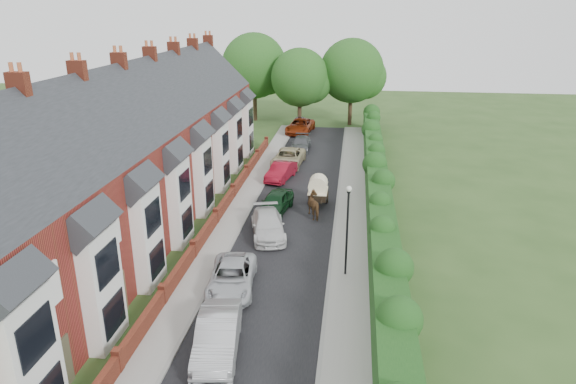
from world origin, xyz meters
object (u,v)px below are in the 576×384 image
(car_green, at_px, (276,202))
(car_red, at_px, (281,171))
(car_black, at_px, (300,123))
(lamppost, at_px, (348,220))
(horse, at_px, (315,205))
(car_silver_a, at_px, (218,336))
(car_white, at_px, (268,225))
(car_grey, at_px, (301,144))
(car_silver_b, at_px, (232,277))
(horse_cart, at_px, (318,188))
(car_beige, at_px, (288,158))

(car_green, relative_size, car_red, 1.00)
(car_green, bearing_deg, car_black, 101.60)
(lamppost, relative_size, car_green, 1.19)
(car_black, relative_size, horse, 2.05)
(car_silver_a, height_order, car_green, car_silver_a)
(car_white, distance_m, car_grey, 20.81)
(car_silver_b, distance_m, horse_cart, 12.89)
(car_silver_b, bearing_deg, car_red, 83.98)
(horse, bearing_deg, car_silver_b, 46.05)
(car_silver_a, distance_m, car_silver_b, 5.12)
(car_white, xyz_separation_m, horse_cart, (2.74, 5.65, 0.60))
(car_white, height_order, car_beige, car_beige)
(lamppost, relative_size, car_silver_b, 1.05)
(car_beige, distance_m, car_black, 14.81)
(car_silver_a, height_order, car_black, car_silver_a)
(car_silver_a, xyz_separation_m, car_grey, (0.06, 32.63, -0.14))
(car_silver_b, distance_m, car_white, 6.78)
(car_white, bearing_deg, car_black, 78.09)
(car_green, height_order, car_grey, car_green)
(car_white, relative_size, car_red, 1.12)
(car_green, height_order, car_beige, car_beige)
(car_black, bearing_deg, horse, -89.64)
(car_silver_b, height_order, horse, horse)
(car_grey, bearing_deg, car_green, -89.71)
(lamppost, distance_m, horse, 8.69)
(car_beige, distance_m, horse, 12.26)
(car_grey, relative_size, horse, 2.21)
(car_silver_b, height_order, car_grey, car_silver_b)
(car_red, relative_size, horse, 2.12)
(car_beige, bearing_deg, horse, -69.70)
(car_silver_a, relative_size, car_black, 1.15)
(car_grey, xyz_separation_m, car_black, (-1.03, 9.20, 0.06))
(car_black, bearing_deg, car_silver_a, -96.60)
(lamppost, bearing_deg, car_silver_b, -159.57)
(horse_cart, bearing_deg, lamppost, -77.56)
(car_red, bearing_deg, car_grey, 98.10)
(car_green, distance_m, car_red, 7.24)
(lamppost, relative_size, car_black, 1.23)
(car_silver_a, bearing_deg, car_red, 83.60)
(car_green, xyz_separation_m, horse, (2.86, -0.57, 0.12))
(car_beige, bearing_deg, car_white, -83.34)
(car_red, distance_m, horse, 8.53)
(car_green, xyz_separation_m, horse_cart, (2.86, 1.64, 0.57))
(car_white, xyz_separation_m, horse, (2.74, 3.44, 0.16))
(car_silver_b, relative_size, car_black, 1.17)
(lamppost, height_order, car_red, lamppost)
(car_red, bearing_deg, car_white, -74.08)
(car_black, distance_m, horse, 26.85)
(lamppost, distance_m, car_silver_a, 9.23)
(car_silver_a, height_order, car_white, car_silver_a)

